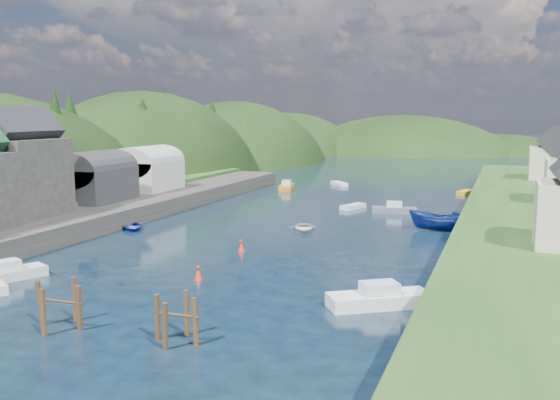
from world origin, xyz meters
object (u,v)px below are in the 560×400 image
at_px(piling_cluster_far, 176,324).
at_px(channel_buoy_far, 241,246).
at_px(piling_cluster_near, 60,310).
at_px(channel_buoy_near, 198,274).

bearing_deg(piling_cluster_far, channel_buoy_far, 104.53).
distance_m(piling_cluster_near, channel_buoy_near, 12.78).
height_order(channel_buoy_near, channel_buoy_far, same).
xyz_separation_m(piling_cluster_near, channel_buoy_near, (2.70, 12.48, -0.63)).
distance_m(piling_cluster_near, piling_cluster_far, 7.67).
bearing_deg(piling_cluster_far, piling_cluster_near, -177.84).
height_order(piling_cluster_near, channel_buoy_far, piling_cluster_near).
bearing_deg(channel_buoy_far, piling_cluster_near, -94.78).
bearing_deg(channel_buoy_near, channel_buoy_far, 94.60).
xyz_separation_m(piling_cluster_far, channel_buoy_far, (-5.78, 22.29, -0.58)).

